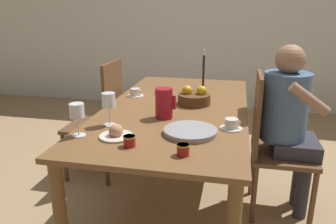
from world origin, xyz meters
The scene contains 17 objects.
ground_plane centered at (0.00, 0.00, 0.00)m, with size 20.00×20.00×0.00m, color tan.
wall_back centered at (0.00, 2.47, 1.30)m, with size 10.00×0.06×2.60m.
dining_table centered at (0.00, 0.00, 0.64)m, with size 1.00×1.96×0.73m.
chair_person_side centered at (0.68, -0.05, 0.52)m, with size 0.42×0.42×1.00m.
chair_opposite centered at (-0.68, 0.20, 0.52)m, with size 0.42×0.42×1.00m.
person_seated centered at (0.78, -0.02, 0.71)m, with size 0.39×0.41×1.19m.
red_pitcher centered at (-0.03, -0.27, 0.83)m, with size 0.14×0.11×0.20m.
wine_glass_water centered at (-0.32, -0.47, 0.88)m, with size 0.08×0.08×0.20m.
wine_glass_juice centered at (-0.43, -0.67, 0.86)m, with size 0.08×0.08×0.19m.
teacup_near_person centered at (0.40, -0.38, 0.75)m, with size 0.13×0.13×0.06m.
teacup_across centered at (-0.38, 0.21, 0.75)m, with size 0.13×0.13×0.06m.
serving_tray centered at (0.18, -0.51, 0.74)m, with size 0.30×0.30×0.03m.
bread_plate centered at (-0.22, -0.65, 0.75)m, with size 0.19×0.19×0.08m.
jam_jar_amber centered at (0.18, -0.80, 0.76)m, with size 0.07×0.07×0.06m.
jam_jar_red centered at (-0.11, -0.75, 0.76)m, with size 0.07×0.07×0.06m.
fruit_bowl centered at (0.12, 0.09, 0.78)m, with size 0.24×0.24×0.14m.
candlestick_tall centered at (0.13, 0.56, 0.86)m, with size 0.06×0.06×0.35m.
Camera 1 is at (0.41, -2.23, 1.41)m, focal length 35.00 mm.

